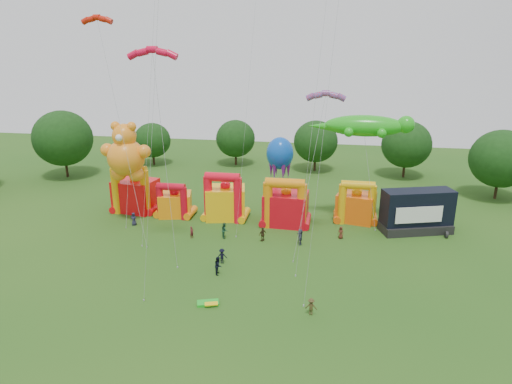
% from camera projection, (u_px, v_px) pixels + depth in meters
% --- Properties ---
extents(ground, '(160.00, 160.00, 0.00)m').
position_uv_depth(ground, '(188.00, 334.00, 37.89)').
color(ground, '#204F16').
rests_on(ground, ground).
extents(tree_ring, '(120.71, 122.78, 12.07)m').
position_uv_depth(tree_ring, '(173.00, 261.00, 36.73)').
color(tree_ring, '#352314').
rests_on(tree_ring, ground).
extents(bouncy_castle_0, '(6.23, 5.32, 7.11)m').
position_uv_depth(bouncy_castle_0, '(135.00, 193.00, 65.40)').
color(bouncy_castle_0, red).
rests_on(bouncy_castle_0, ground).
extents(bouncy_castle_1, '(5.14, 4.50, 5.09)m').
position_uv_depth(bouncy_castle_1, '(175.00, 203.00, 63.63)').
color(bouncy_castle_1, orange).
rests_on(bouncy_castle_1, ground).
extents(bouncy_castle_2, '(5.96, 5.14, 6.90)m').
position_uv_depth(bouncy_castle_2, '(225.00, 201.00, 62.46)').
color(bouncy_castle_2, '#FFB50D').
rests_on(bouncy_castle_2, ground).
extents(bouncy_castle_3, '(5.86, 4.78, 6.77)m').
position_uv_depth(bouncy_castle_3, '(286.00, 206.00, 60.42)').
color(bouncy_castle_3, red).
rests_on(bouncy_castle_3, ground).
extents(bouncy_castle_4, '(5.63, 4.90, 6.03)m').
position_uv_depth(bouncy_castle_4, '(356.00, 205.00, 61.61)').
color(bouncy_castle_4, '#F55A0D').
rests_on(bouncy_castle_4, ground).
extents(stage_trailer, '(9.46, 5.85, 5.59)m').
position_uv_depth(stage_trailer, '(417.00, 212.00, 58.02)').
color(stage_trailer, black).
rests_on(stage_trailer, ground).
extents(teddy_bear_kite, '(6.86, 5.22, 13.69)m').
position_uv_depth(teddy_bear_kite, '(126.00, 157.00, 59.67)').
color(teddy_bear_kite, orange).
rests_on(teddy_bear_kite, ground).
extents(gecko_kite, '(13.36, 5.22, 14.60)m').
position_uv_depth(gecko_kite, '(367.00, 150.00, 58.44)').
color(gecko_kite, green).
rests_on(gecko_kite, ground).
extents(octopus_kite, '(3.84, 7.79, 10.74)m').
position_uv_depth(octopus_kite, '(278.00, 169.00, 64.23)').
color(octopus_kite, blue).
rests_on(octopus_kite, ground).
extents(parafoil_kites, '(31.79, 12.75, 27.05)m').
position_uv_depth(parafoil_kites, '(153.00, 140.00, 53.27)').
color(parafoil_kites, red).
rests_on(parafoil_kites, ground).
extents(diamond_kites, '(22.59, 22.78, 36.45)m').
position_uv_depth(diamond_kites, '(231.00, 111.00, 46.44)').
color(diamond_kites, red).
rests_on(diamond_kites, ground).
extents(folded_kite_bundle, '(2.21, 1.58, 0.31)m').
position_uv_depth(folded_kite_bundle, '(208.00, 303.00, 42.16)').
color(folded_kite_bundle, green).
rests_on(folded_kite_bundle, ground).
extents(spectator_0, '(0.87, 0.58, 1.77)m').
position_uv_depth(spectator_0, '(134.00, 219.00, 60.58)').
color(spectator_0, '#212137').
rests_on(spectator_0, ground).
extents(spectator_1, '(0.59, 0.67, 1.53)m').
position_uv_depth(spectator_1, '(192.00, 232.00, 56.52)').
color(spectator_1, '#5A1920').
rests_on(spectator_1, ground).
extents(spectator_2, '(0.93, 1.10, 1.97)m').
position_uv_depth(spectator_2, '(225.00, 230.00, 56.63)').
color(spectator_2, '#1C4830').
rests_on(spectator_2, ground).
extents(spectator_3, '(1.21, 0.81, 1.74)m').
position_uv_depth(spectator_3, '(222.00, 256.00, 49.93)').
color(spectator_3, black).
rests_on(spectator_3, ground).
extents(spectator_4, '(1.05, 1.10, 1.83)m').
position_uv_depth(spectator_4, '(263.00, 234.00, 55.60)').
color(spectator_4, '#3B2D17').
rests_on(spectator_4, ground).
extents(spectator_5, '(0.89, 1.88, 1.95)m').
position_uv_depth(spectator_5, '(300.00, 237.00, 54.74)').
color(spectator_5, '#2A2E46').
rests_on(spectator_5, ground).
extents(spectator_6, '(0.92, 0.79, 1.58)m').
position_uv_depth(spectator_6, '(341.00, 233.00, 56.41)').
color(spectator_6, '#512417').
rests_on(spectator_6, ground).
extents(spectator_7, '(0.68, 0.60, 1.55)m').
position_uv_depth(spectator_7, '(392.00, 230.00, 57.21)').
color(spectator_7, '#183E28').
rests_on(spectator_7, ground).
extents(spectator_8, '(0.85, 1.03, 1.95)m').
position_uv_depth(spectator_8, '(218.00, 265.00, 47.56)').
color(spectator_8, black).
rests_on(spectator_8, ground).
extents(spectator_9, '(1.06, 0.64, 1.61)m').
position_uv_depth(spectator_9, '(311.00, 307.00, 40.37)').
color(spectator_9, '#42361A').
rests_on(spectator_9, ground).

